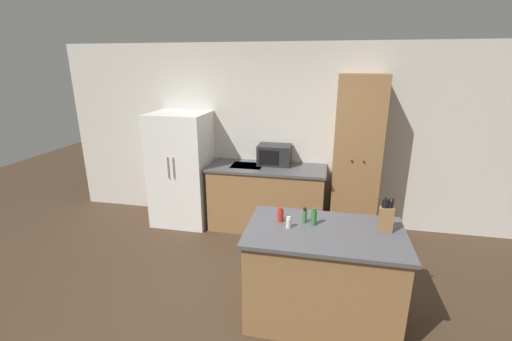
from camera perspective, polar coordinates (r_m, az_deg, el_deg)
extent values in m
plane|color=#423021|center=(3.47, 2.63, -24.51)|extent=(14.00, 14.00, 0.00)
cube|color=beige|center=(5.00, 7.18, 5.57)|extent=(7.20, 0.06, 2.60)
cube|color=white|center=(5.17, -12.25, 0.26)|extent=(0.82, 0.71, 1.65)
cylinder|color=silver|center=(4.83, -14.53, 0.52)|extent=(0.02, 0.02, 0.30)
cylinder|color=silver|center=(4.80, -13.67, 0.47)|extent=(0.02, 0.02, 0.30)
cube|color=olive|center=(4.97, 1.80, -4.68)|extent=(1.61, 0.64, 0.90)
cube|color=#4C4C51|center=(4.81, 1.86, 0.45)|extent=(1.65, 0.68, 0.03)
cube|color=#9EA0A3|center=(4.86, -1.50, 0.78)|extent=(0.44, 0.34, 0.01)
cube|color=olive|center=(4.77, 16.33, 1.89)|extent=(0.60, 0.53, 2.20)
sphere|color=black|center=(4.49, 15.70, 1.57)|extent=(0.02, 0.02, 0.02)
sphere|color=black|center=(4.50, 17.52, 1.45)|extent=(0.02, 0.02, 0.02)
cube|color=olive|center=(3.36, 10.95, -16.95)|extent=(1.33, 0.78, 0.88)
cube|color=#4C4C51|center=(3.13, 11.43, -10.03)|extent=(1.39, 0.84, 0.03)
cube|color=#232326|center=(4.89, 3.09, 2.64)|extent=(0.46, 0.32, 0.28)
cube|color=black|center=(4.74, 2.12, 2.18)|extent=(0.28, 0.01, 0.20)
cube|color=olive|center=(3.20, 20.83, -7.67)|extent=(0.12, 0.06, 0.22)
cylinder|color=black|center=(3.14, 20.40, -5.17)|extent=(0.02, 0.02, 0.08)
cylinder|color=black|center=(3.13, 20.74, -5.01)|extent=(0.02, 0.02, 0.10)
cylinder|color=black|center=(3.14, 21.00, -5.25)|extent=(0.02, 0.02, 0.08)
cylinder|color=black|center=(3.15, 21.27, -5.10)|extent=(0.02, 0.02, 0.09)
cylinder|color=black|center=(3.15, 21.54, -5.38)|extent=(0.02, 0.02, 0.06)
cylinder|color=black|center=(3.16, 21.83, -5.08)|extent=(0.02, 0.02, 0.09)
cylinder|color=#337033|center=(3.21, 8.11, -7.61)|extent=(0.04, 0.04, 0.12)
cylinder|color=black|center=(3.18, 8.16, -6.42)|extent=(0.03, 0.03, 0.03)
cylinder|color=#B2281E|center=(3.21, 4.10, -7.52)|extent=(0.06, 0.06, 0.11)
cylinder|color=red|center=(3.18, 4.13, -6.39)|extent=(0.04, 0.04, 0.02)
cylinder|color=beige|center=(3.10, 5.46, -8.73)|extent=(0.05, 0.05, 0.08)
cylinder|color=silver|center=(3.08, 5.49, -7.87)|extent=(0.04, 0.04, 0.02)
cylinder|color=#337033|center=(3.18, 9.61, -7.79)|extent=(0.05, 0.05, 0.13)
cylinder|color=#286628|center=(3.14, 9.68, -6.46)|extent=(0.04, 0.04, 0.03)
cylinder|color=red|center=(5.64, -16.72, -5.17)|extent=(0.11, 0.11, 0.44)
cylinder|color=black|center=(5.55, -16.95, -2.70)|extent=(0.05, 0.05, 0.08)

